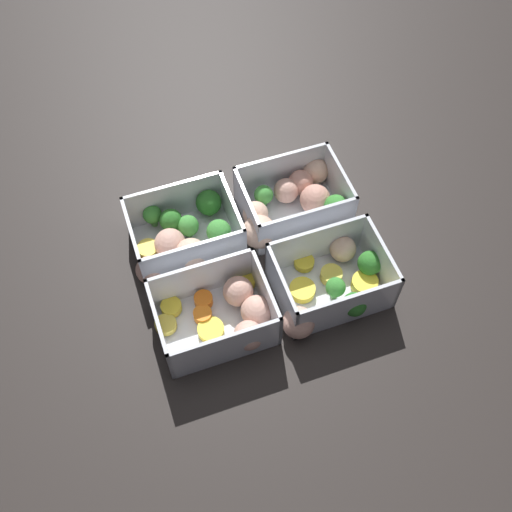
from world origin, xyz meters
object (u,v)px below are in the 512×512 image
at_px(container_far_left, 333,283).
at_px(container_near_right, 183,237).
at_px(container_near_left, 292,202).
at_px(container_far_right, 226,313).

bearing_deg(container_far_left, container_near_right, -39.30).
xyz_separation_m(container_near_left, container_near_right, (0.18, 0.01, 0.00)).
bearing_deg(container_far_left, container_far_right, -2.06).
height_order(container_near_right, container_far_right, same).
bearing_deg(container_far_left, container_near_left, -88.94).
bearing_deg(container_near_left, container_near_right, 2.09).
relative_size(container_near_left, container_far_left, 1.03).
relative_size(container_near_left, container_near_right, 1.09).
height_order(container_near_left, container_far_right, same).
distance_m(container_near_left, container_near_right, 0.18).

